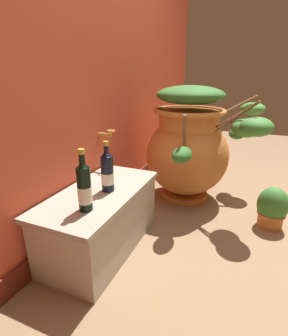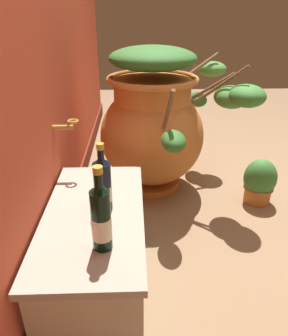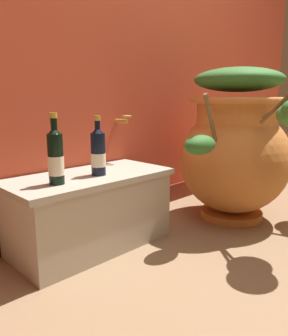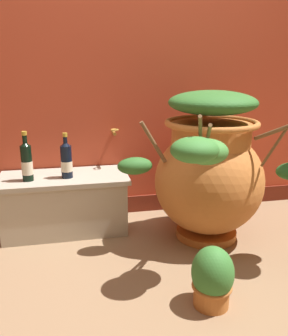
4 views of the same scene
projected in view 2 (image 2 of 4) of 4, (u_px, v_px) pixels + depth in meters
ground_plane at (250, 216)px, 1.97m from camera, size 7.00×7.00×0.00m
terracotta_urn at (155, 123)px, 2.11m from camera, size 1.10×0.95×0.95m
stone_ledge at (97, 246)px, 1.41m from camera, size 0.85×0.41×0.39m
wine_bottle_left at (101, 217)px, 1.08m from camera, size 0.07×0.07×0.32m
wine_bottle_middle at (103, 183)px, 1.30m from camera, size 0.07×0.07×0.30m
potted_shrub at (259, 182)px, 2.07m from camera, size 0.20×0.21×0.30m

